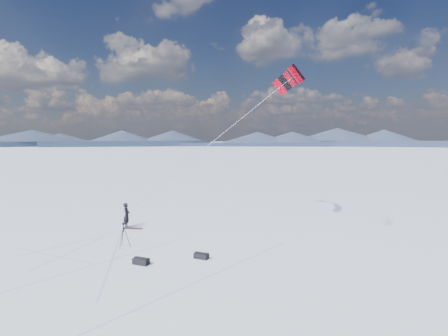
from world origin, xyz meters
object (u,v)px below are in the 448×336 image
(tripod, at_px, (124,231))
(gear_bag_b, at_px, (201,256))
(gear_bag_a, at_px, (141,261))
(snowboard, at_px, (133,228))
(snowkiter, at_px, (127,228))

(tripod, relative_size, gear_bag_b, 1.83)
(tripod, distance_m, gear_bag_a, 3.31)
(snowboard, xyz_separation_m, gear_bag_b, (6.75, -4.39, 0.14))
(gear_bag_a, bearing_deg, tripod, 143.63)
(snowboard, height_order, gear_bag_b, gear_bag_b)
(snowkiter, relative_size, snowboard, 1.33)
(snowboard, height_order, gear_bag_a, gear_bag_a)
(snowkiter, height_order, gear_bag_a, snowkiter)
(snowboard, xyz_separation_m, gear_bag_a, (3.95, -5.98, 0.15))
(gear_bag_a, height_order, gear_bag_b, gear_bag_a)
(snowboard, relative_size, gear_bag_b, 1.67)
(snowboard, distance_m, gear_bag_a, 7.17)
(snowboard, relative_size, gear_bag_a, 1.57)
(snowboard, distance_m, gear_bag_b, 8.06)
(tripod, xyz_separation_m, gear_bag_b, (5.15, -0.59, -0.83))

